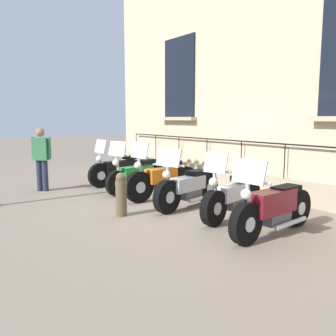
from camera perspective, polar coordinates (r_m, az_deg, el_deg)
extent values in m
plane|color=gray|center=(8.09, 2.14, -5.41)|extent=(60.00, 60.00, 0.00)
cube|color=#C6B28E|center=(9.66, 13.87, 18.88)|extent=(0.60, 12.32, 7.47)
cube|color=tan|center=(9.34, 11.65, -2.10)|extent=(0.20, 12.32, 0.53)
cube|color=black|center=(11.31, 1.83, 14.23)|extent=(0.06, 1.46, 2.40)
cube|color=tan|center=(11.20, 1.47, 7.89)|extent=(0.24, 1.66, 0.10)
cube|color=black|center=(9.19, 11.66, 4.22)|extent=(0.03, 10.35, 0.03)
cylinder|color=black|center=(13.27, -5.08, 3.79)|extent=(0.02, 0.02, 0.77)
cylinder|color=black|center=(12.17, -1.96, 3.45)|extent=(0.02, 0.02, 0.77)
cylinder|color=black|center=(11.13, 1.75, 3.02)|extent=(0.02, 0.02, 0.77)
cylinder|color=black|center=(10.13, 6.21, 2.50)|extent=(0.02, 0.02, 0.77)
cylinder|color=black|center=(9.22, 11.59, 1.84)|extent=(0.02, 0.02, 0.77)
cylinder|color=black|center=(8.40, 18.08, 1.03)|extent=(0.02, 0.02, 0.77)
cylinder|color=black|center=(9.82, -10.79, -1.17)|extent=(0.68, 0.18, 0.67)
cylinder|color=silver|center=(9.82, -10.79, -1.17)|extent=(0.24, 0.17, 0.23)
cylinder|color=black|center=(10.57, -3.94, -0.40)|extent=(0.68, 0.18, 0.67)
cylinder|color=silver|center=(10.57, -3.94, -0.40)|extent=(0.24, 0.17, 0.23)
cube|color=black|center=(10.13, -7.50, 0.28)|extent=(1.01, 0.34, 0.31)
cube|color=#4C4C51|center=(10.21, -7.00, -0.93)|extent=(0.61, 0.26, 0.23)
cube|color=black|center=(10.31, -5.64, 1.76)|extent=(0.57, 0.29, 0.10)
cylinder|color=silver|center=(9.80, -10.58, 0.69)|extent=(0.16, 0.07, 0.64)
cylinder|color=silver|center=(9.79, -10.37, 2.56)|extent=(0.07, 0.62, 0.04)
sphere|color=white|center=(9.75, -10.96, 1.46)|extent=(0.16, 0.16, 0.16)
cylinder|color=silver|center=(10.21, -5.58, -1.58)|extent=(0.90, 0.14, 0.08)
cube|color=silver|center=(9.75, -10.70, 3.41)|extent=(0.15, 0.51, 0.36)
cylinder|color=black|center=(8.71, -8.18, -2.43)|extent=(0.63, 0.25, 0.62)
cylinder|color=silver|center=(8.71, -8.18, -2.43)|extent=(0.24, 0.19, 0.22)
cylinder|color=black|center=(9.66, -1.84, -1.33)|extent=(0.63, 0.25, 0.62)
cylinder|color=silver|center=(9.66, -1.84, -1.33)|extent=(0.24, 0.19, 0.22)
cube|color=#1E842D|center=(9.11, -5.09, -0.68)|extent=(1.00, 0.51, 0.31)
cube|color=#4C4C51|center=(9.21, -4.62, -2.01)|extent=(0.61, 0.37, 0.22)
cube|color=black|center=(9.34, -3.39, 1.04)|extent=(0.58, 0.39, 0.10)
cylinder|color=silver|center=(8.69, -7.98, -0.17)|extent=(0.17, 0.09, 0.69)
cylinder|color=silver|center=(8.68, -7.77, 2.11)|extent=(0.18, 0.67, 0.04)
sphere|color=white|center=(8.62, -8.35, 0.86)|extent=(0.16, 0.16, 0.16)
cylinder|color=silver|center=(9.24, -3.04, -2.64)|extent=(0.86, 0.27, 0.08)
cube|color=silver|center=(8.63, -8.09, 3.07)|extent=(0.24, 0.57, 0.36)
cylinder|color=black|center=(7.97, -4.68, -3.04)|extent=(0.71, 0.19, 0.71)
cylinder|color=silver|center=(7.97, -4.68, -3.04)|extent=(0.25, 0.18, 0.25)
cylinder|color=black|center=(8.78, 2.68, -2.00)|extent=(0.71, 0.19, 0.71)
cylinder|color=silver|center=(8.78, 2.68, -2.00)|extent=(0.25, 0.18, 0.25)
cube|color=orange|center=(8.29, -1.10, -1.17)|extent=(0.76, 0.36, 0.32)
cube|color=#4C4C51|center=(8.39, -0.55, -2.70)|extent=(0.46, 0.28, 0.25)
cube|color=black|center=(8.44, 0.57, 0.87)|extent=(0.43, 0.31, 0.10)
cylinder|color=silver|center=(7.94, -4.41, -0.63)|extent=(0.16, 0.07, 0.68)
cylinder|color=silver|center=(7.92, -4.14, 1.80)|extent=(0.07, 0.71, 0.04)
sphere|color=white|center=(7.88, -4.84, 0.44)|extent=(0.16, 0.16, 0.16)
cylinder|color=silver|center=(8.36, 0.93, -3.59)|extent=(0.67, 0.11, 0.08)
cube|color=silver|center=(7.88, -4.51, 2.85)|extent=(0.15, 0.58, 0.36)
cylinder|color=black|center=(7.05, -0.14, -4.62)|extent=(0.68, 0.30, 0.67)
cylinder|color=silver|center=(7.05, -0.14, -4.62)|extent=(0.27, 0.22, 0.23)
cylinder|color=black|center=(8.08, 6.24, -3.05)|extent=(0.68, 0.30, 0.67)
cylinder|color=silver|center=(8.08, 6.24, -3.05)|extent=(0.27, 0.22, 0.23)
cube|color=#B2B2BC|center=(7.48, 3.04, -2.50)|extent=(0.95, 0.51, 0.28)
cube|color=#4C4C51|center=(7.60, 3.51, -3.98)|extent=(0.58, 0.37, 0.23)
cube|color=black|center=(7.73, 4.75, -0.71)|extent=(0.55, 0.39, 0.10)
cylinder|color=silver|center=(7.03, 0.14, -2.06)|extent=(0.17, 0.09, 0.64)
cylinder|color=silver|center=(7.02, 0.41, 0.51)|extent=(0.19, 0.70, 0.04)
sphere|color=white|center=(6.95, -0.25, -1.05)|extent=(0.16, 0.16, 0.16)
cylinder|color=silver|center=(7.65, 5.36, -4.80)|extent=(0.81, 0.25, 0.08)
cube|color=silver|center=(6.95, 0.08, 1.69)|extent=(0.24, 0.59, 0.36)
cylinder|color=black|center=(6.31, 7.30, -6.35)|extent=(0.65, 0.30, 0.63)
cylinder|color=silver|center=(6.31, 7.30, -6.35)|extent=(0.26, 0.22, 0.22)
cylinder|color=black|center=(7.39, 12.86, -4.38)|extent=(0.65, 0.30, 0.63)
cylinder|color=silver|center=(7.39, 12.86, -4.38)|extent=(0.26, 0.22, 0.22)
cube|color=silver|center=(6.76, 10.12, -3.88)|extent=(0.75, 0.40, 0.28)
cube|color=#4C4C51|center=(6.89, 10.51, -5.48)|extent=(0.46, 0.29, 0.22)
cube|color=black|center=(6.97, 11.43, -1.55)|extent=(0.44, 0.30, 0.10)
cylinder|color=silver|center=(6.28, 7.61, -3.42)|extent=(0.17, 0.09, 0.65)
cylinder|color=silver|center=(6.27, 7.91, -0.46)|extent=(0.16, 0.53, 0.04)
sphere|color=white|center=(6.20, 7.27, -2.23)|extent=(0.16, 0.16, 0.16)
cylinder|color=silver|center=(6.96, 11.97, -6.32)|extent=(0.64, 0.22, 0.08)
cube|color=silver|center=(6.20, 7.63, 0.85)|extent=(0.22, 0.45, 0.36)
cylinder|color=black|center=(5.47, 12.32, -8.66)|extent=(0.65, 0.21, 0.64)
cylinder|color=silver|center=(5.47, 12.32, -8.66)|extent=(0.24, 0.19, 0.23)
cylinder|color=black|center=(6.66, 19.96, -5.95)|extent=(0.65, 0.21, 0.64)
cylinder|color=silver|center=(6.66, 19.96, -5.95)|extent=(0.24, 0.19, 0.23)
cube|color=maroon|center=(5.96, 16.35, -5.19)|extent=(0.98, 0.39, 0.37)
cube|color=#4C4C51|center=(6.10, 16.78, -7.39)|extent=(0.60, 0.30, 0.23)
cube|color=black|center=(6.25, 18.34, -3.17)|extent=(0.56, 0.32, 0.10)
cylinder|color=silver|center=(5.43, 12.74, -5.38)|extent=(0.16, 0.07, 0.63)
cylinder|color=silver|center=(5.41, 13.16, -2.07)|extent=(0.10, 0.68, 0.04)
sphere|color=white|center=(5.35, 12.34, -4.12)|extent=(0.16, 0.16, 0.16)
cylinder|color=silver|center=(6.21, 19.02, -8.31)|extent=(0.87, 0.16, 0.08)
cube|color=silver|center=(5.34, 12.83, -0.56)|extent=(0.17, 0.56, 0.36)
cylinder|color=brown|center=(6.93, -7.48, -4.75)|extent=(0.21, 0.21, 0.70)
sphere|color=brown|center=(6.86, -7.54, -1.52)|extent=(0.19, 0.19, 0.19)
cylinder|color=#23283D|center=(9.80, -19.83, -1.13)|extent=(0.14, 0.14, 0.80)
cylinder|color=#23283D|center=(9.74, -18.98, -1.15)|extent=(0.14, 0.14, 0.80)
cube|color=#337247|center=(9.69, -19.59, 2.88)|extent=(0.41, 0.40, 0.57)
sphere|color=#8C664C|center=(9.66, -19.71, 5.38)|extent=(0.22, 0.22, 0.22)
cylinder|color=#337247|center=(9.78, -20.76, 3.03)|extent=(0.09, 0.09, 0.54)
cylinder|color=#337247|center=(9.59, -18.41, 3.05)|extent=(0.09, 0.09, 0.54)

